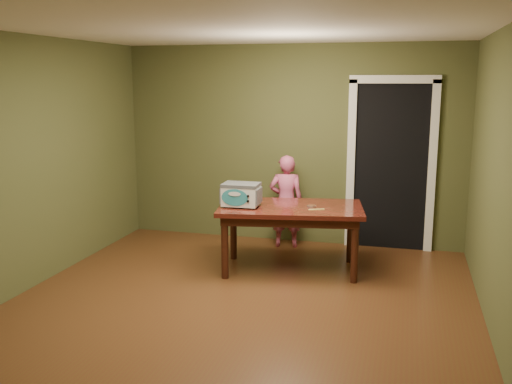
% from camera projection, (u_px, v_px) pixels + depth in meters
% --- Properties ---
extents(floor, '(5.00, 5.00, 0.00)m').
position_uv_depth(floor, '(236.00, 311.00, 5.39)').
color(floor, '#4F2816').
rests_on(floor, ground).
extents(room_shell, '(4.52, 5.02, 2.61)m').
position_uv_depth(room_shell, '(235.00, 130.00, 5.06)').
color(room_shell, '#494C28').
rests_on(room_shell, ground).
extents(doorway, '(1.10, 0.66, 2.25)m').
position_uv_depth(doorway, '(392.00, 164.00, 7.49)').
color(doorway, black).
rests_on(doorway, ground).
extents(dining_table, '(1.73, 1.15, 0.75)m').
position_uv_depth(dining_table, '(291.00, 215.00, 6.42)').
color(dining_table, '#34100B').
rests_on(dining_table, floor).
extents(toy_oven, '(0.43, 0.30, 0.26)m').
position_uv_depth(toy_oven, '(241.00, 194.00, 6.35)').
color(toy_oven, '#4C4F54').
rests_on(toy_oven, dining_table).
extents(baking_pan, '(0.10, 0.10, 0.02)m').
position_uv_depth(baking_pan, '(311.00, 206.00, 6.34)').
color(baking_pan, silver).
rests_on(baking_pan, dining_table).
extents(spatula, '(0.17, 0.10, 0.01)m').
position_uv_depth(spatula, '(317.00, 209.00, 6.22)').
color(spatula, '#D4CA5C').
rests_on(spatula, dining_table).
extents(child, '(0.48, 0.35, 1.20)m').
position_uv_depth(child, '(286.00, 201.00, 7.36)').
color(child, '#CD5480').
rests_on(child, floor).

